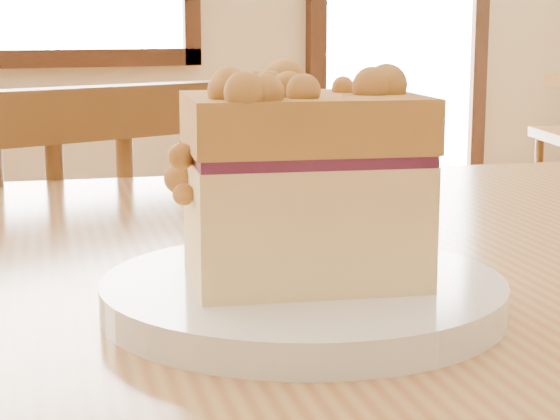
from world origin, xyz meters
name	(u,v)px	position (x,y,z in m)	size (l,w,h in m)	color
cafe_table_main	(374,396)	(-0.09, 0.16, 0.64)	(1.20, 0.92, 0.75)	#B18245
cafe_chair_main	(75,413)	(-0.18, 0.72, 0.43)	(0.47, 0.47, 0.85)	#583A18
plate	(303,296)	(-0.20, 0.05, 0.76)	(0.22, 0.22, 0.02)	white
cake_slice	(300,178)	(-0.20, 0.05, 0.82)	(0.15, 0.12, 0.12)	#F1CD88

